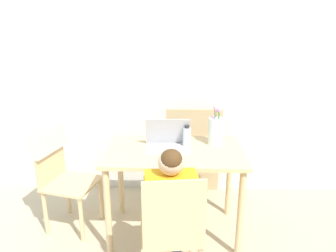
{
  "coord_description": "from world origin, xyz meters",
  "views": [
    {
      "loc": [
        -0.03,
        -0.99,
        1.75
      ],
      "look_at": [
        -0.11,
        1.49,
        0.94
      ],
      "focal_mm": 35.0,
      "sensor_mm": 36.0,
      "label": 1
    }
  ],
  "objects_px": {
    "laptop": "(168,141)",
    "water_bottle": "(187,137)",
    "person_seated": "(170,199)",
    "flower_vase": "(215,130)",
    "chair_spare": "(57,163)",
    "chair_occupied": "(172,232)"
  },
  "relations": [
    {
      "from": "laptop",
      "to": "flower_vase",
      "type": "relative_size",
      "value": 1.08
    },
    {
      "from": "person_seated",
      "to": "flower_vase",
      "type": "xyz_separation_m",
      "value": [
        0.36,
        0.65,
        0.27
      ]
    },
    {
      "from": "person_seated",
      "to": "laptop",
      "type": "distance_m",
      "value": 0.6
    },
    {
      "from": "person_seated",
      "to": "laptop",
      "type": "bearing_deg",
      "value": -93.55
    },
    {
      "from": "laptop",
      "to": "chair_occupied",
      "type": "bearing_deg",
      "value": -87.93
    },
    {
      "from": "flower_vase",
      "to": "water_bottle",
      "type": "xyz_separation_m",
      "value": [
        -0.24,
        -0.07,
        -0.04
      ]
    },
    {
      "from": "laptop",
      "to": "water_bottle",
      "type": "relative_size",
      "value": 2.0
    },
    {
      "from": "chair_spare",
      "to": "person_seated",
      "type": "xyz_separation_m",
      "value": [
        0.97,
        -0.6,
        0.02
      ]
    },
    {
      "from": "chair_occupied",
      "to": "flower_vase",
      "type": "xyz_separation_m",
      "value": [
        0.34,
        0.77,
        0.43
      ]
    },
    {
      "from": "chair_spare",
      "to": "flower_vase",
      "type": "height_order",
      "value": "flower_vase"
    },
    {
      "from": "chair_spare",
      "to": "person_seated",
      "type": "relative_size",
      "value": 0.89
    },
    {
      "from": "laptop",
      "to": "water_bottle",
      "type": "distance_m",
      "value": 0.16
    },
    {
      "from": "chair_occupied",
      "to": "water_bottle",
      "type": "distance_m",
      "value": 0.81
    },
    {
      "from": "chair_spare",
      "to": "chair_occupied",
      "type": "bearing_deg",
      "value": -111.49
    },
    {
      "from": "person_seated",
      "to": "flower_vase",
      "type": "relative_size",
      "value": 2.94
    },
    {
      "from": "chair_spare",
      "to": "flower_vase",
      "type": "distance_m",
      "value": 1.36
    },
    {
      "from": "chair_spare",
      "to": "water_bottle",
      "type": "distance_m",
      "value": 1.12
    },
    {
      "from": "chair_spare",
      "to": "laptop",
      "type": "bearing_deg",
      "value": -77.57
    },
    {
      "from": "laptop",
      "to": "flower_vase",
      "type": "distance_m",
      "value": 0.41
    },
    {
      "from": "laptop",
      "to": "water_bottle",
      "type": "bearing_deg",
      "value": 4.58
    },
    {
      "from": "chair_occupied",
      "to": "laptop",
      "type": "xyz_separation_m",
      "value": [
        -0.05,
        0.68,
        0.36
      ]
    },
    {
      "from": "person_seated",
      "to": "water_bottle",
      "type": "bearing_deg",
      "value": -108.6
    }
  ]
}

